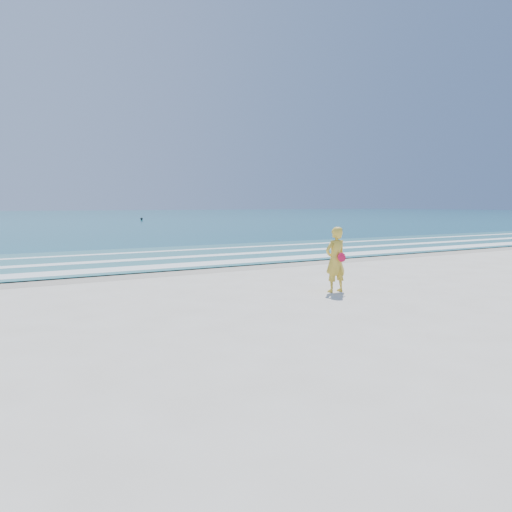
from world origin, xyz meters
TOP-DOWN VIEW (x-y plane):
  - ground at (0.00, 0.00)m, footprint 400.00×400.00m
  - wet_sand at (0.00, 9.00)m, footprint 400.00×2.40m
  - ocean at (0.00, 105.00)m, footprint 400.00×190.00m
  - shallow at (0.00, 14.00)m, footprint 400.00×10.00m
  - foam_near at (0.00, 10.30)m, footprint 400.00×1.40m
  - foam_mid at (0.00, 13.20)m, footprint 400.00×0.90m
  - foam_far at (0.00, 16.50)m, footprint 400.00×0.60m
  - buoy at (17.32, 68.79)m, footprint 0.40×0.40m
  - woman at (1.83, 2.39)m, footprint 0.70×0.46m

SIDE VIEW (x-z plane):
  - ground at x=0.00m, z-range 0.00..0.00m
  - wet_sand at x=0.00m, z-range 0.00..0.00m
  - ocean at x=0.00m, z-range 0.00..0.04m
  - shallow at x=0.00m, z-range 0.04..0.05m
  - foam_near at x=0.00m, z-range 0.05..0.06m
  - foam_mid at x=0.00m, z-range 0.05..0.06m
  - foam_far at x=0.00m, z-range 0.05..0.06m
  - buoy at x=17.32m, z-range 0.04..0.44m
  - woman at x=1.83m, z-range 0.00..1.90m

